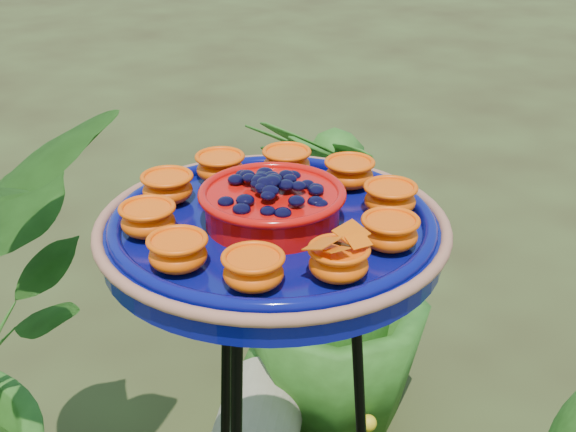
{
  "coord_description": "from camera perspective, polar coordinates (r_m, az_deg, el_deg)",
  "views": [
    {
      "loc": [
        -0.62,
        -0.91,
        1.49
      ],
      "look_at": [
        -0.02,
        -0.13,
        1.01
      ],
      "focal_mm": 50.0,
      "sensor_mm": 36.0,
      "label": 1
    }
  ],
  "objects": [
    {
      "name": "feeder_dish",
      "position": [
        1.12,
        -1.11,
        -0.6
      ],
      "size": [
        0.5,
        0.5,
        0.11
      ],
      "rotation": [
        0.0,
        0.0,
        -0.01
      ],
      "color": "#070B5C",
      "rests_on": "tripod_stand"
    },
    {
      "name": "shrub_back_right",
      "position": [
        2.07,
        3.53,
        -4.29
      ],
      "size": [
        0.58,
        0.58,
        0.88
      ],
      "primitive_type": "imported",
      "rotation": [
        0.0,
        0.0,
        1.78
      ],
      "color": "#234A13",
      "rests_on": "ground"
    }
  ]
}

